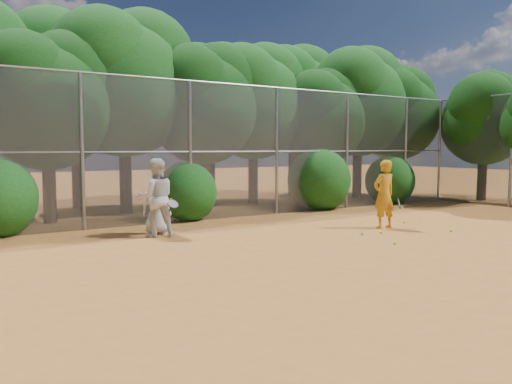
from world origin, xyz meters
TOP-DOWN VIEW (x-y plane):
  - ground at (0.00, 0.00)m, footprint 80.00×80.00m
  - fence_back at (-0.12, 6.00)m, footprint 20.05×0.09m
  - fence_side at (10.00, 3.00)m, footprint 0.09×6.09m
  - tree_2 at (-4.45, 7.83)m, footprint 3.99×3.47m
  - tree_3 at (-1.94, 8.84)m, footprint 4.89×4.26m
  - tree_4 at (0.55, 8.24)m, footprint 4.19×3.64m
  - tree_5 at (3.06, 9.04)m, footprint 4.51×3.92m
  - tree_6 at (5.55, 8.03)m, footprint 3.86×3.36m
  - tree_7 at (8.06, 8.64)m, footprint 4.77×4.14m
  - tree_8 at (10.05, 8.34)m, footprint 4.25×3.70m
  - tree_10 at (-2.93, 11.05)m, footprint 5.15×4.48m
  - tree_11 at (2.06, 10.64)m, footprint 4.64×4.03m
  - tree_12 at (6.56, 11.24)m, footprint 5.02×4.37m
  - tree_13 at (11.45, 5.03)m, footprint 3.86×3.36m
  - bush_1 at (-1.00, 6.30)m, footprint 1.80×1.80m
  - bush_2 at (4.00, 6.30)m, footprint 2.20×2.20m
  - bush_3 at (7.50, 6.30)m, footprint 1.90×1.90m
  - player_yellow at (2.70, 2.08)m, footprint 0.84×0.57m
  - player_teen at (-2.66, 4.42)m, footprint 0.84×0.77m
  - player_white at (-2.79, 4.10)m, footprint 1.04×0.89m
  - ball_0 at (3.85, 2.38)m, footprint 0.07×0.07m
  - ball_1 at (2.03, 1.53)m, footprint 0.07×0.07m
  - ball_2 at (1.22, 0.36)m, footprint 0.07×0.07m
  - ball_3 at (3.69, 0.76)m, footprint 0.07×0.07m
  - ball_4 at (1.47, 1.62)m, footprint 0.07×0.07m
  - ball_5 at (4.48, 3.45)m, footprint 0.07×0.07m

SIDE VIEW (x-z plane):
  - ground at x=0.00m, z-range 0.00..0.00m
  - ball_0 at x=3.85m, z-range 0.00..0.07m
  - ball_1 at x=2.03m, z-range 0.00..0.07m
  - ball_2 at x=1.22m, z-range 0.00..0.07m
  - ball_3 at x=3.69m, z-range 0.00..0.07m
  - ball_4 at x=1.47m, z-range 0.00..0.07m
  - ball_5 at x=4.48m, z-range 0.00..0.07m
  - player_teen at x=-2.66m, z-range 0.00..1.47m
  - player_yellow at x=2.70m, z-range 0.00..1.79m
  - bush_1 at x=-1.00m, z-range 0.00..1.80m
  - player_white at x=-2.79m, z-range 0.00..1.86m
  - bush_3 at x=7.50m, z-range 0.00..1.90m
  - bush_2 at x=4.00m, z-range 0.00..2.20m
  - fence_side at x=10.00m, z-range 0.04..4.06m
  - fence_back at x=-0.12m, z-range 0.04..4.06m
  - tree_6 at x=5.55m, z-range 0.82..6.11m
  - tree_13 at x=11.45m, z-range 0.82..6.11m
  - tree_2 at x=-4.45m, z-range 0.85..6.32m
  - tree_4 at x=0.55m, z-range 0.89..6.62m
  - tree_8 at x=10.05m, z-range 0.91..6.73m
  - tree_5 at x=3.06m, z-range 0.96..7.13m
  - tree_11 at x=2.06m, z-range 0.99..7.34m
  - tree_7 at x=8.06m, z-range 1.02..7.54m
  - tree_3 at x=-1.94m, z-range 1.04..7.75m
  - tree_12 at x=6.56m, z-range 1.07..7.95m
  - tree_10 at x=-2.93m, z-range 1.10..8.16m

